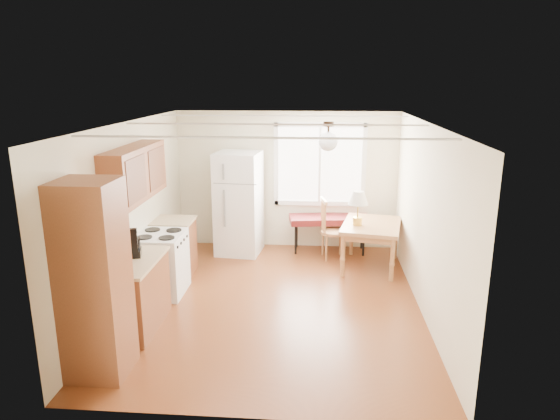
# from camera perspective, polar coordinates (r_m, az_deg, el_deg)

# --- Properties ---
(room_shell) EXTENTS (4.60, 5.60, 2.62)m
(room_shell) POSITION_cam_1_polar(r_m,az_deg,el_deg) (6.72, -0.61, -0.79)
(room_shell) COLOR #582712
(room_shell) RESTS_ON ground
(kitchen_run) EXTENTS (0.65, 3.40, 2.20)m
(kitchen_run) POSITION_cam_1_polar(r_m,az_deg,el_deg) (6.63, -16.11, -5.34)
(kitchen_run) COLOR brown
(kitchen_run) RESTS_ON ground
(window_unit) EXTENTS (1.64, 0.05, 1.51)m
(window_unit) POSITION_cam_1_polar(r_m,az_deg,el_deg) (9.05, 4.57, 5.18)
(window_unit) COLOR white
(window_unit) RESTS_ON room_shell
(pendant_light) EXTENTS (0.26, 0.26, 0.40)m
(pendant_light) POSITION_cam_1_polar(r_m,az_deg,el_deg) (6.90, 5.52, 7.91)
(pendant_light) COLOR black
(pendant_light) RESTS_ON room_shell
(refrigerator) EXTENTS (0.83, 0.83, 1.82)m
(refrigerator) POSITION_cam_1_polar(r_m,az_deg,el_deg) (8.88, -4.73, 0.78)
(refrigerator) COLOR white
(refrigerator) RESTS_ON ground
(bench) EXTENTS (1.49, 0.73, 0.66)m
(bench) POSITION_cam_1_polar(r_m,az_deg,el_deg) (9.01, 5.70, -1.13)
(bench) COLOR #591517
(bench) RESTS_ON ground
(dining_table) EXTENTS (1.12, 1.36, 0.75)m
(dining_table) POSITION_cam_1_polar(r_m,az_deg,el_deg) (8.33, 10.39, -2.22)
(dining_table) COLOR #9F693D
(dining_table) RESTS_ON ground
(chair) EXTENTS (0.49, 0.48, 1.06)m
(chair) POSITION_cam_1_polar(r_m,az_deg,el_deg) (8.66, 5.55, -1.68)
(chair) COLOR #9F693D
(chair) RESTS_ON ground
(table_lamp) EXTENTS (0.32, 0.32, 0.56)m
(table_lamp) POSITION_cam_1_polar(r_m,az_deg,el_deg) (8.09, 8.93, 1.07)
(table_lamp) COLOR gold
(table_lamp) RESTS_ON dining_table
(coffee_maker) EXTENTS (0.25, 0.29, 0.38)m
(coffee_maker) POSITION_cam_1_polar(r_m,az_deg,el_deg) (6.49, -16.54, -3.95)
(coffee_maker) COLOR black
(coffee_maker) RESTS_ON kitchen_run
(kettle) EXTENTS (0.12, 0.12, 0.24)m
(kettle) POSITION_cam_1_polar(r_m,az_deg,el_deg) (6.31, -18.06, -5.02)
(kettle) COLOR red
(kettle) RESTS_ON kitchen_run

